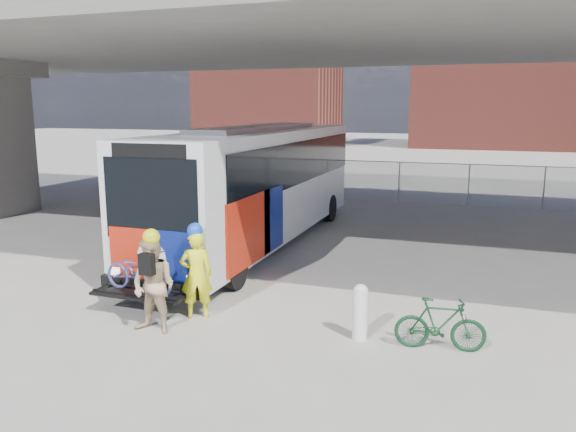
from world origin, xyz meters
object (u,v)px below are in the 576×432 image
at_px(bollard, 360,310).
at_px(bike_parked, 440,324).
at_px(cyclist_tan, 153,284).
at_px(bus, 259,177).
at_px(cyclist_hivis, 196,272).

distance_m(bollard, bike_parked, 1.44).
xyz_separation_m(bollard, cyclist_tan, (-3.77, -0.96, 0.39)).
xyz_separation_m(bus, bollard, (4.57, -6.33, -1.54)).
distance_m(cyclist_tan, bike_parked, 5.32).
bearing_deg(cyclist_tan, bus, 99.32).
xyz_separation_m(bus, cyclist_hivis, (1.19, -6.33, -1.15)).
bearing_deg(bus, bike_parked, -46.49).
bearing_deg(bus, cyclist_tan, -83.75).
relative_size(bus, bike_parked, 8.16).
xyz_separation_m(cyclist_tan, bike_parked, (5.21, 0.96, -0.48)).
height_order(bollard, cyclist_hivis, cyclist_hivis).
xyz_separation_m(bollard, bike_parked, (1.44, 0.00, -0.09)).
height_order(cyclist_hivis, cyclist_tan, cyclist_tan).
distance_m(bus, bollard, 7.96).
bearing_deg(bus, bollard, -54.16).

